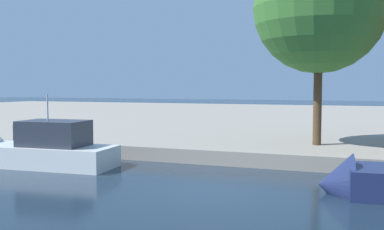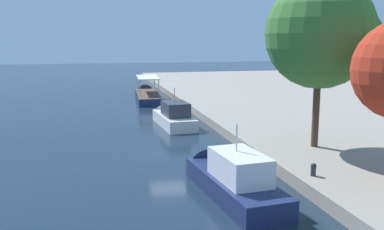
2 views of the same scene
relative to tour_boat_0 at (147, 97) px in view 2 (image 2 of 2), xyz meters
name	(u,v)px [view 2 (image 2 of 2)]	position (x,y,z in m)	size (l,w,h in m)	color
ground_plane	(169,154)	(26.41, -1.96, -0.34)	(220.00, 220.00, 0.00)	#192838
tour_boat_0	(147,97)	(0.00, 0.00, 0.00)	(12.07, 3.40, 4.03)	navy
motor_yacht_1	(172,118)	(16.78, 0.11, 0.30)	(7.94, 2.91, 4.28)	silver
motor_yacht_2	(230,180)	(34.34, -0.26, 0.30)	(8.86, 3.23, 4.52)	navy
mooring_bollard_0	(313,169)	(34.88, 4.06, 0.75)	(0.30, 0.30, 0.68)	#2D2D33
tree_3	(327,33)	(29.64, 7.49, 7.65)	(6.90, 7.15, 10.70)	#4C3823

